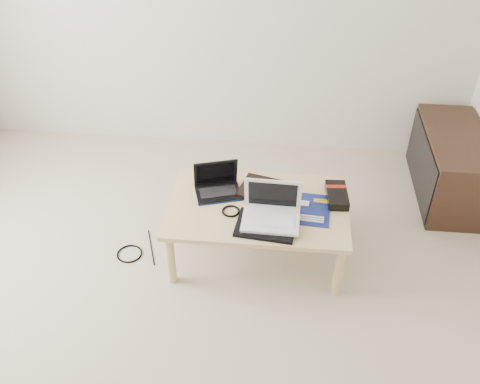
# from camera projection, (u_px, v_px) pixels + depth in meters

# --- Properties ---
(ground) EXTENTS (4.00, 4.00, 0.00)m
(ground) POSITION_uv_depth(u_px,v_px,m) (170.00, 330.00, 3.02)
(ground) COLOR beige
(ground) RESTS_ON ground
(room_shell) EXTENTS (4.20, 4.20, 2.70)m
(room_shell) POSITION_uv_depth(u_px,v_px,m) (134.00, 46.00, 1.99)
(room_shell) COLOR beige
(room_shell) RESTS_ON ground
(coffee_table) EXTENTS (1.10, 0.70, 0.40)m
(coffee_table) POSITION_uv_depth(u_px,v_px,m) (258.00, 211.00, 3.30)
(coffee_table) COLOR tan
(coffee_table) RESTS_ON ground
(media_cabinet) EXTENTS (0.41, 0.90, 0.50)m
(media_cabinet) POSITION_uv_depth(u_px,v_px,m) (448.00, 165.00, 3.87)
(media_cabinet) COLOR #382317
(media_cabinet) RESTS_ON ground
(book) EXTENTS (0.35, 0.31, 0.03)m
(book) POSITION_uv_depth(u_px,v_px,m) (264.00, 190.00, 3.36)
(book) COLOR black
(book) RESTS_ON coffee_table
(netbook) EXTENTS (0.32, 0.27, 0.20)m
(netbook) POSITION_uv_depth(u_px,v_px,m) (217.00, 186.00, 3.35)
(netbook) COLOR black
(netbook) RESTS_ON coffee_table
(tablet) EXTENTS (0.28, 0.25, 0.01)m
(tablet) POSITION_uv_depth(u_px,v_px,m) (265.00, 203.00, 3.28)
(tablet) COLOR black
(tablet) RESTS_ON coffee_table
(remote) EXTENTS (0.09, 0.22, 0.02)m
(remote) POSITION_uv_depth(u_px,v_px,m) (289.00, 200.00, 3.29)
(remote) COLOR silver
(remote) RESTS_ON coffee_table
(neoprene_sleeve) EXTENTS (0.37, 0.29, 0.02)m
(neoprene_sleeve) POSITION_uv_depth(u_px,v_px,m) (266.00, 225.00, 3.10)
(neoprene_sleeve) COLOR black
(neoprene_sleeve) RESTS_ON coffee_table
(white_laptop) EXTENTS (0.34, 0.25, 0.24)m
(white_laptop) POSITION_uv_depth(u_px,v_px,m) (271.00, 211.00, 3.11)
(white_laptop) COLOR silver
(white_laptop) RESTS_ON neoprene_sleeve
(motherboard) EXTENTS (0.27, 0.32, 0.01)m
(motherboard) POSITION_uv_depth(u_px,v_px,m) (310.00, 209.00, 3.23)
(motherboard) COLOR #0C1750
(motherboard) RESTS_ON coffee_table
(gpu_box) EXTENTS (0.14, 0.26, 0.06)m
(gpu_box) POSITION_uv_depth(u_px,v_px,m) (337.00, 195.00, 3.30)
(gpu_box) COLOR black
(gpu_box) RESTS_ON coffee_table
(cable_coil) EXTENTS (0.14, 0.14, 0.01)m
(cable_coil) POSITION_uv_depth(u_px,v_px,m) (231.00, 211.00, 3.21)
(cable_coil) COLOR black
(cable_coil) RESTS_ON coffee_table
(floor_cable_coil) EXTENTS (0.18, 0.18, 0.01)m
(floor_cable_coil) POSITION_uv_depth(u_px,v_px,m) (130.00, 254.00, 3.49)
(floor_cable_coil) COLOR black
(floor_cable_coil) RESTS_ON ground
(floor_cable_trail) EXTENTS (0.12, 0.32, 0.01)m
(floor_cable_trail) POSITION_uv_depth(u_px,v_px,m) (151.00, 247.00, 3.55)
(floor_cable_trail) COLOR black
(floor_cable_trail) RESTS_ON ground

